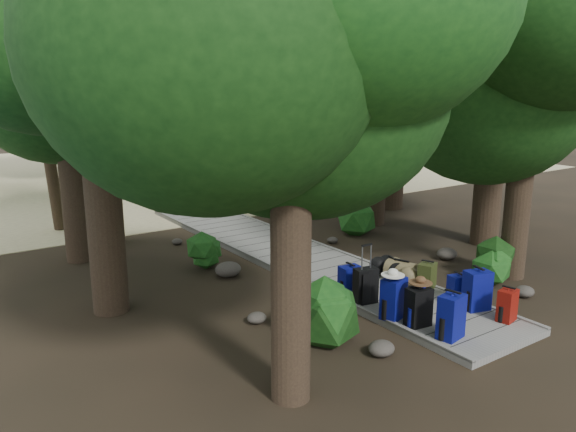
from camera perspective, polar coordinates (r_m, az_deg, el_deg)
ground at (r=12.66m, az=2.79°, el=-5.19°), size 120.00×120.00×0.00m
sand_beach at (r=26.85m, az=-18.50°, el=4.02°), size 40.00×22.00×0.02m
boardwalk at (r=13.41m, az=0.19°, el=-3.84°), size 2.00×12.00×0.12m
backpack_left_a at (r=9.22m, az=16.27°, el=-9.56°), size 0.47×0.37×0.79m
backpack_left_b at (r=9.54m, az=13.12°, el=-8.79°), size 0.42×0.32×0.71m
backpack_left_c at (r=9.74m, az=10.68°, el=-7.99°), size 0.49×0.40×0.78m
backpack_left_d at (r=10.75m, az=6.32°, el=-6.32°), size 0.42×0.32×0.59m
backpack_right_a at (r=10.19m, az=21.40°, el=-8.29°), size 0.38×0.31×0.60m
backpack_right_b at (r=10.47m, az=18.67°, el=-6.96°), size 0.50×0.41×0.78m
backpack_right_c at (r=10.73m, az=16.85°, el=-6.94°), size 0.37×0.30×0.57m
backpack_right_d at (r=11.26m, az=13.95°, el=-5.79°), size 0.44×0.39×0.57m
duffel_right_khaki at (r=11.60m, az=11.44°, el=-5.50°), size 0.58×0.71×0.41m
duffel_right_black at (r=11.78m, az=10.53°, el=-5.22°), size 0.58×0.72×0.39m
suitcase_on_boardwalk at (r=10.33m, az=7.88°, el=-7.02°), size 0.46×0.31×0.65m
lone_suitcase_on_sand at (r=19.45m, az=-11.21°, el=2.10°), size 0.41×0.26×0.61m
hat_brown at (r=9.47m, az=13.31°, el=-6.30°), size 0.39×0.39×0.12m
hat_white at (r=9.52m, az=10.62°, el=-5.57°), size 0.39×0.39×0.13m
kayak at (r=20.45m, az=-21.43°, el=1.57°), size 1.36×3.33×0.33m
sun_lounger at (r=22.71m, az=-5.73°, el=3.83°), size 1.26×1.85×0.57m
tree_right_a at (r=12.31m, az=23.20°, el=11.13°), size 4.52×4.52×7.54m
tree_right_b at (r=14.83m, az=20.77°, el=16.36°), size 5.62×5.62×10.04m
tree_right_c at (r=16.23m, az=9.19°, el=16.58°), size 5.76×5.76×9.98m
tree_right_d at (r=18.66m, az=11.07°, el=19.83°), size 6.78×6.78×12.42m
tree_right_e at (r=19.85m, az=1.59°, el=14.01°), size 4.74×4.74×8.53m
tree_right_f at (r=23.16m, az=2.51°, el=17.24°), size 6.29×6.29×11.23m
tree_left_a at (r=6.62m, az=0.32°, el=10.17°), size 4.38×4.38×7.29m
tree_left_b at (r=10.04m, az=-19.29°, el=15.46°), size 5.02×5.02×9.03m
tree_left_c at (r=13.40m, az=-21.80°, el=12.06°), size 4.53×4.53×7.87m
tree_back_a at (r=24.87m, az=-22.40°, el=12.69°), size 4.82×4.82×8.35m
tree_back_b at (r=27.29m, az=-16.28°, el=15.01°), size 5.69×5.69×10.16m
tree_back_c at (r=27.60m, az=-8.13°, el=13.24°), size 4.51×4.51×8.11m
palm_right_a at (r=18.59m, az=-2.32°, el=13.47°), size 4.78×4.78×8.15m
palm_right_b at (r=23.67m, az=-4.47°, el=12.50°), size 3.84×3.84×7.41m
palm_right_c at (r=23.60m, az=-10.11°, el=12.67°), size 4.83×4.83×7.68m
palm_left_a at (r=16.51m, az=-23.95°, el=10.12°), size 4.30×4.30×6.84m
rock_left_a at (r=8.81m, az=9.48°, el=-13.13°), size 0.41×0.37×0.23m
rock_left_b at (r=9.79m, az=-3.19°, el=-10.29°), size 0.34×0.31×0.19m
rock_left_c at (r=12.07m, az=-6.11°, el=-5.41°), size 0.57×0.51×0.31m
rock_left_d at (r=14.64m, az=-11.20°, el=-2.56°), size 0.28×0.25×0.15m
rock_right_a at (r=11.82m, az=22.90°, el=-7.08°), size 0.39×0.35×0.21m
rock_right_b at (r=13.66m, az=15.84°, el=-3.71°), size 0.50×0.45×0.27m
rock_right_c at (r=14.52m, az=4.54°, el=-2.45°), size 0.29×0.26×0.16m
rock_right_d at (r=17.16m, az=1.65°, el=0.36°), size 0.63×0.56×0.34m
shrub_left_a at (r=8.97m, az=4.14°, el=-9.33°), size 1.26×1.26×1.13m
shrub_left_b at (r=12.73m, az=-8.39°, el=-3.51°), size 0.81×0.81×0.73m
shrub_left_c at (r=15.29m, az=-17.97°, el=-0.65°), size 1.10×1.10×0.99m
shrub_right_a at (r=12.33m, az=20.23°, el=-4.47°), size 0.94×0.94×0.85m
shrub_right_b at (r=15.44m, az=6.71°, el=0.26°), size 1.23×1.23×1.11m
shrub_right_c at (r=18.16m, az=-3.12°, el=1.86°), size 0.93×0.93×0.84m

